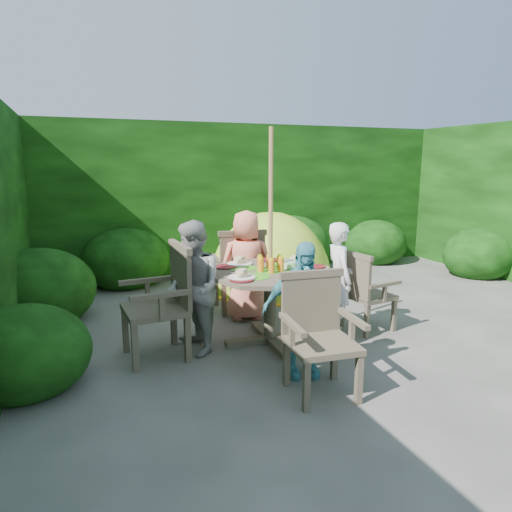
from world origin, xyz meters
name	(u,v)px	position (x,y,z in m)	size (l,w,h in m)	color
ground	(376,341)	(0.00, 0.00, 0.00)	(60.00, 60.00, 0.00)	#4C4944
hedge_enclosure	(317,211)	(0.00, 1.33, 1.25)	(9.00, 9.00, 2.50)	black
patio_table	(271,282)	(-1.05, 0.40, 0.65)	(1.39, 1.39, 0.93)	#463C2E
parasol_pole	(271,239)	(-1.05, 0.40, 1.10)	(0.04, 0.04, 2.20)	olive
garden_chair_right	(364,290)	(0.05, 0.33, 0.47)	(0.54, 0.58, 0.87)	#463C2E
garden_chair_left	(164,300)	(-2.14, 0.46, 0.56)	(0.61, 0.67, 1.06)	#463C2E
garden_chair_back	(239,269)	(-1.01, 1.49, 0.54)	(0.65, 0.59, 1.02)	#463C2E
garden_chair_front	(318,332)	(-1.10, -0.70, 0.50)	(0.61, 0.56, 0.95)	#463C2E
child_right	(339,279)	(-0.26, 0.36, 0.62)	(0.45, 0.30, 1.24)	silver
child_left	(193,288)	(-1.85, 0.43, 0.66)	(0.64, 0.50, 1.32)	#9A9895
child_back	(247,265)	(-1.02, 1.20, 0.66)	(0.64, 0.42, 1.32)	#FF8669
child_front	(303,310)	(-1.09, -0.40, 0.60)	(0.71, 0.29, 1.21)	#4CA4B1
dome_tent	(271,287)	(-0.18, 2.39, 0.00)	(2.05, 2.05, 2.30)	#C2DA2A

